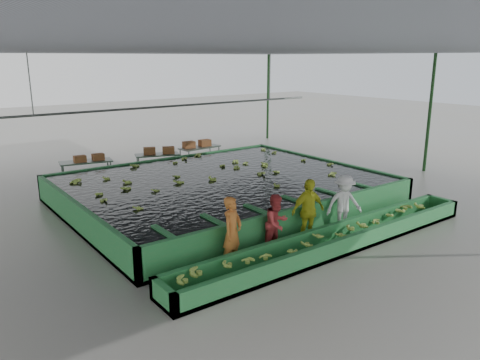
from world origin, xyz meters
TOP-DOWN VIEW (x-y plane):
  - ground at (0.00, 0.00)m, footprint 80.00×80.00m
  - shed_roof at (0.00, 0.00)m, footprint 20.00×22.00m
  - shed_posts at (0.00, 0.00)m, footprint 20.00×22.00m
  - flotation_tank at (0.00, 1.50)m, footprint 10.00×8.00m
  - tank_water at (0.00, 1.50)m, footprint 9.70×7.70m
  - sorting_trough at (0.00, -3.60)m, footprint 10.00×1.00m
  - cableway_rail at (0.00, 5.00)m, footprint 0.08×0.08m
  - rail_hanger_left at (-5.00, 5.00)m, footprint 0.04×0.04m
  - rail_hanger_right at (5.00, 5.00)m, footprint 0.04×0.04m
  - worker_a at (-2.68, -2.80)m, footprint 0.74×0.63m
  - worker_b at (-1.30, -2.80)m, footprint 0.81×0.67m
  - worker_c at (-0.20, -2.80)m, footprint 1.07×0.55m
  - worker_d at (1.22, -2.80)m, footprint 1.22×0.98m
  - packing_table_left at (-2.85, 6.81)m, footprint 2.08×1.16m
  - packing_table_mid at (0.16, 6.64)m, footprint 1.97×1.29m
  - packing_table_right at (2.41, 6.82)m, footprint 1.97×0.94m
  - box_stack_left at (-2.74, 6.72)m, footprint 1.17×0.39m
  - box_stack_mid at (0.26, 6.65)m, footprint 1.33×0.88m
  - box_stack_right at (2.30, 6.88)m, footprint 1.35×0.43m
  - floating_bananas at (0.00, 2.30)m, footprint 9.01×6.14m
  - trough_bananas at (0.00, -3.60)m, footprint 8.79×0.59m

SIDE VIEW (x-z plane):
  - ground at x=0.00m, z-range 0.00..0.00m
  - sorting_trough at x=0.00m, z-range 0.00..0.50m
  - trough_bananas at x=0.00m, z-range 0.34..0.46m
  - packing_table_mid at x=0.16m, z-range 0.00..0.83m
  - packing_table_right at x=2.41m, z-range 0.00..0.87m
  - packing_table_left at x=-2.85m, z-range 0.00..0.89m
  - flotation_tank at x=0.00m, z-range 0.00..0.90m
  - worker_b at x=-1.30m, z-range 0.00..1.53m
  - worker_d at x=1.22m, z-range 0.00..1.65m
  - box_stack_mid at x=0.26m, z-range 0.69..0.97m
  - tank_water at x=0.00m, z-range 0.85..0.85m
  - floating_bananas at x=0.00m, z-range 0.79..0.91m
  - worker_a at x=-2.68m, z-range 0.00..1.71m
  - box_stack_right at x=2.30m, z-range 0.73..1.01m
  - worker_c at x=-0.20m, z-range 0.00..1.75m
  - box_stack_left at x=-2.74m, z-range 0.77..1.02m
  - shed_posts at x=0.00m, z-range 0.00..5.00m
  - cableway_rail at x=0.00m, z-range -4.00..10.00m
  - rail_hanger_left at x=-5.00m, z-range 3.00..5.00m
  - rail_hanger_right at x=5.00m, z-range 3.00..5.00m
  - shed_roof at x=0.00m, z-range 4.98..5.02m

